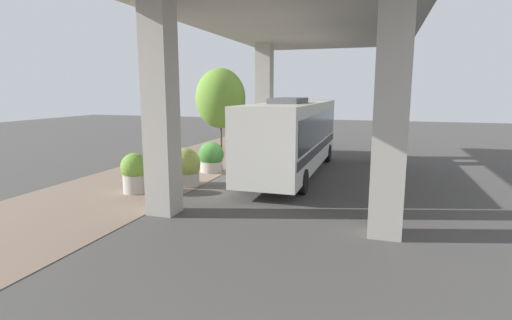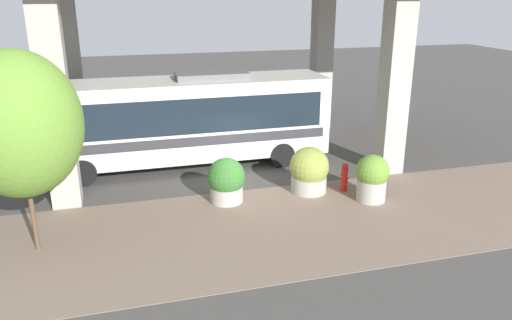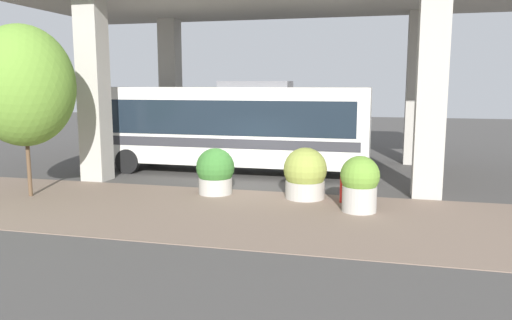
{
  "view_description": "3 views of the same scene",
  "coord_description": "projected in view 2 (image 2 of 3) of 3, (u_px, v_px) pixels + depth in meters",
  "views": [
    {
      "loc": [
        7.27,
        -17.29,
        4.03
      ],
      "look_at": [
        1.85,
        -0.04,
        0.89
      ],
      "focal_mm": 28.0,
      "sensor_mm": 36.0,
      "label": 1
    },
    {
      "loc": [
        -15.91,
        3.98,
        6.82
      ],
      "look_at": [
        0.43,
        -0.57,
        0.96
      ],
      "focal_mm": 35.0,
      "sensor_mm": 36.0,
      "label": 2
    },
    {
      "loc": [
        -16.11,
        -4.45,
        3.63
      ],
      "look_at": [
        0.31,
        -0.32,
        1.03
      ],
      "focal_mm": 35.0,
      "sensor_mm": 36.0,
      "label": 3
    }
  ],
  "objects": [
    {
      "name": "bus",
      "position": [
        185.0,
        117.0,
        19.62
      ],
      "size": [
        2.68,
        11.25,
        3.72
      ],
      "color": "silver",
      "rests_on": "ground"
    },
    {
      "name": "ground_plane",
      "position": [
        244.0,
        191.0,
        17.72
      ],
      "size": [
        80.0,
        80.0,
        0.0
      ],
      "primitive_type": "plane",
      "color": "#474442",
      "rests_on": "ground"
    },
    {
      "name": "planter_back",
      "position": [
        309.0,
        171.0,
        17.39
      ],
      "size": [
        1.37,
        1.37,
        1.64
      ],
      "color": "#ADA89E",
      "rests_on": "ground"
    },
    {
      "name": "planter_middle",
      "position": [
        372.0,
        178.0,
        16.65
      ],
      "size": [
        1.11,
        1.11,
        1.62
      ],
      "color": "#ADA89E",
      "rests_on": "ground"
    },
    {
      "name": "planter_front",
      "position": [
        226.0,
        181.0,
        16.59
      ],
      "size": [
        1.27,
        1.27,
        1.53
      ],
      "color": "#ADA89E",
      "rests_on": "ground"
    },
    {
      "name": "fire_hydrant",
      "position": [
        344.0,
        177.0,
        17.53
      ],
      "size": [
        0.47,
        0.23,
        1.04
      ],
      "color": "red",
      "rests_on": "ground"
    },
    {
      "name": "street_tree_near",
      "position": [
        18.0,
        125.0,
        12.58
      ],
      "size": [
        3.17,
        3.17,
        5.46
      ],
      "color": "brown",
      "rests_on": "ground"
    },
    {
      "name": "sidewalk_strip",
      "position": [
        268.0,
        227.0,
        14.99
      ],
      "size": [
        6.0,
        40.0,
        0.02
      ],
      "color": "#7A6656",
      "rests_on": "ground"
    }
  ]
}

